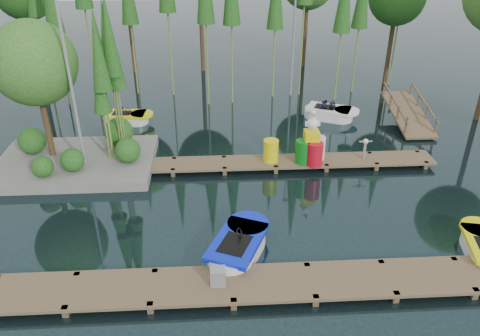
{
  "coord_description": "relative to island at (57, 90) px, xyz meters",
  "views": [
    {
      "loc": [
        -0.37,
        -14.09,
        9.07
      ],
      "look_at": [
        0.5,
        0.5,
        1.1
      ],
      "focal_mm": 35.0,
      "sensor_mm": 36.0,
      "label": 1
    }
  ],
  "objects": [
    {
      "name": "far_dock",
      "position": [
        7.3,
        -0.79,
        -2.95
      ],
      "size": [
        15.0,
        1.2,
        0.5
      ],
      "color": "brown",
      "rests_on": "ground"
    },
    {
      "name": "lamp_island",
      "position": [
        0.8,
        -0.79,
        1.08
      ],
      "size": [
        0.3,
        0.3,
        7.25
      ],
      "color": "gray",
      "rests_on": "ground"
    },
    {
      "name": "ground_plane",
      "position": [
        6.3,
        -3.29,
        -3.18
      ],
      "size": [
        90.0,
        90.0,
        0.0
      ],
      "primitive_type": "plane",
      "color": "#1A2C30"
    },
    {
      "name": "island",
      "position": [
        0.0,
        0.0,
        0.0
      ],
      "size": [
        6.2,
        4.2,
        6.75
      ],
      "color": "slate",
      "rests_on": "ground"
    },
    {
      "name": "boat_blue",
      "position": [
        6.54,
        -6.24,
        -2.9
      ],
      "size": [
        2.34,
        3.16,
        0.97
      ],
      "rotation": [
        0.0,
        0.0,
        -0.41
      ],
      "color": "white",
      "rests_on": "ground"
    },
    {
      "name": "ramp",
      "position": [
        15.3,
        3.21,
        -2.6
      ],
      "size": [
        1.5,
        3.94,
        1.49
      ],
      "color": "brown",
      "rests_on": "ground"
    },
    {
      "name": "boat_white_far",
      "position": [
        11.71,
        4.19,
        -2.9
      ],
      "size": [
        2.98,
        2.25,
        1.29
      ],
      "rotation": [
        0.0,
        0.0,
        0.27
      ],
      "color": "white",
      "rests_on": "ground"
    },
    {
      "name": "yellow_barrel",
      "position": [
        8.15,
        -0.79,
        -2.43
      ],
      "size": [
        0.61,
        0.61,
        0.91
      ],
      "primitive_type": "cylinder",
      "color": "yellow",
      "rests_on": "far_dock"
    },
    {
      "name": "drum_cluster",
      "position": [
        9.76,
        -0.95,
        -2.25
      ],
      "size": [
        1.26,
        1.15,
        2.17
      ],
      "color": "#0C6C16",
      "rests_on": "far_dock"
    },
    {
      "name": "boat_yellow_far",
      "position": [
        1.66,
        4.21,
        -2.93
      ],
      "size": [
        2.51,
        1.27,
        1.22
      ],
      "rotation": [
        0.0,
        0.0,
        -0.42
      ],
      "color": "white",
      "rests_on": "ground"
    },
    {
      "name": "seagull_post",
      "position": [
        11.96,
        -0.79,
        -2.3
      ],
      "size": [
        0.54,
        0.29,
        0.86
      ],
      "color": "gray",
      "rests_on": "far_dock"
    },
    {
      "name": "near_dock",
      "position": [
        6.3,
        -7.79,
        -2.95
      ],
      "size": [
        18.0,
        1.5,
        0.5
      ],
      "color": "brown",
      "rests_on": "ground"
    },
    {
      "name": "utility_cabinet",
      "position": [
        5.91,
        -7.79,
        -2.63
      ],
      "size": [
        0.41,
        0.35,
        0.5
      ],
      "primitive_type": "cube",
      "color": "gray",
      "rests_on": "near_dock"
    },
    {
      "name": "lamp_rear",
      "position": [
        10.3,
        7.71,
        1.08
      ],
      "size": [
        0.3,
        0.3,
        7.25
      ],
      "color": "gray",
      "rests_on": "ground"
    }
  ]
}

